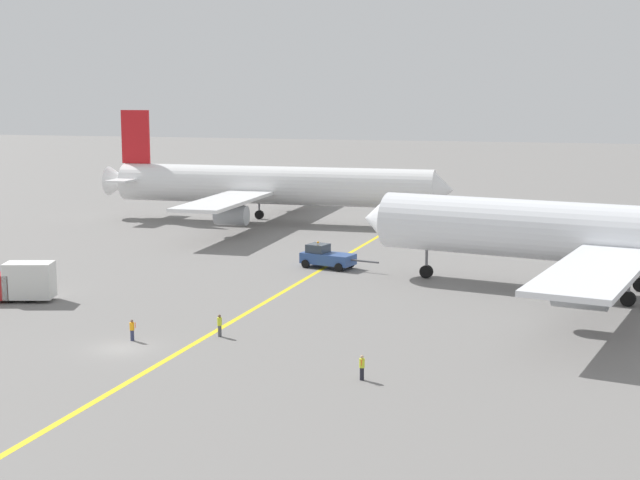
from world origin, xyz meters
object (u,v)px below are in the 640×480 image
at_px(airliner_being_pushed, 607,236).
at_px(ground_crew_ramp_agent_by_cones, 362,367).
at_px(ground_crew_marshaller_foreground, 220,325).
at_px(gse_catering_truck_tall, 22,282).
at_px(airliner_at_gate_left, 270,186).
at_px(ground_crew_wing_walker_right, 132,330).
at_px(pushback_tug, 326,257).

height_order(airliner_being_pushed, ground_crew_ramp_agent_by_cones, airliner_being_pushed).
relative_size(airliner_being_pushed, ground_crew_marshaller_foreground, 28.65).
bearing_deg(ground_crew_marshaller_foreground, gse_catering_truck_tall, 163.86).
relative_size(airliner_at_gate_left, ground_crew_wing_walker_right, 31.85).
height_order(gse_catering_truck_tall, ground_crew_wing_walker_right, gse_catering_truck_tall).
xyz_separation_m(airliner_being_pushed, gse_catering_truck_tall, (-50.02, -17.00, -3.81)).
distance_m(ground_crew_wing_walker_right, ground_crew_ramp_agent_by_cones, 19.35).
xyz_separation_m(airliner_at_gate_left, pushback_tug, (17.15, -30.67, -4.15)).
distance_m(ground_crew_marshaller_foreground, ground_crew_wing_walker_right, 6.56).
bearing_deg(ground_crew_ramp_agent_by_cones, ground_crew_wing_walker_right, 166.79).
bearing_deg(ground_crew_marshaller_foreground, ground_crew_ramp_agent_by_cones, -29.55).
height_order(airliner_at_gate_left, pushback_tug, airliner_at_gate_left).
distance_m(airliner_at_gate_left, airliner_being_pushed, 58.26).
bearing_deg(gse_catering_truck_tall, airliner_being_pushed, 18.76).
bearing_deg(ground_crew_marshaller_foreground, ground_crew_wing_walker_right, -153.40).
relative_size(pushback_tug, ground_crew_ramp_agent_by_cones, 5.33).
bearing_deg(gse_catering_truck_tall, ground_crew_ramp_agent_by_cones, -21.48).
xyz_separation_m(airliner_at_gate_left, airliner_being_pushed, (45.38, -36.54, 0.24)).
distance_m(pushback_tug, ground_crew_ramp_agent_by_cones, 38.66).
xyz_separation_m(airliner_at_gate_left, ground_crew_ramp_agent_by_cones, (29.95, -67.14, -4.45)).
bearing_deg(ground_crew_ramp_agent_by_cones, airliner_at_gate_left, 114.04).
xyz_separation_m(pushback_tug, ground_crew_ramp_agent_by_cones, (12.80, -36.48, -0.30)).
bearing_deg(ground_crew_wing_walker_right, gse_catering_truck_tall, 149.75).
height_order(pushback_tug, ground_crew_marshaller_foreground, pushback_tug).
xyz_separation_m(airliner_at_gate_left, ground_crew_marshaller_foreground, (16.97, -59.79, -4.42)).
xyz_separation_m(airliner_being_pushed, ground_crew_wing_walker_right, (-34.27, -26.19, -4.72)).
relative_size(pushback_tug, ground_crew_marshaller_foreground, 5.14).
bearing_deg(ground_crew_wing_walker_right, pushback_tug, 79.33).
xyz_separation_m(pushback_tug, ground_crew_marshaller_foreground, (-0.18, -29.12, -0.27)).
bearing_deg(gse_catering_truck_tall, pushback_tug, 46.37).
distance_m(gse_catering_truck_tall, ground_crew_marshaller_foreground, 22.52).
distance_m(airliner_at_gate_left, gse_catering_truck_tall, 53.85).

